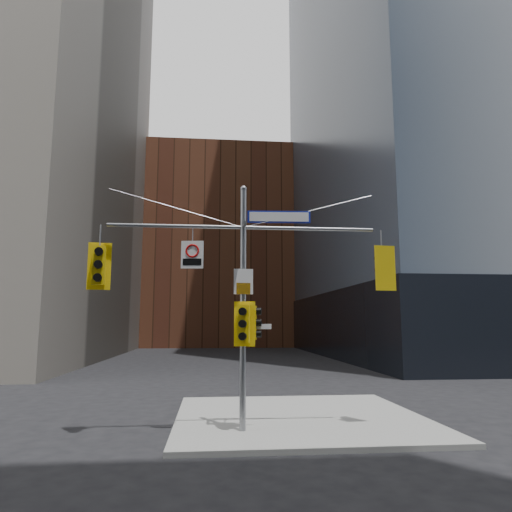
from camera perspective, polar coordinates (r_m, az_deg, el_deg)
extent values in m
plane|color=black|center=(11.86, -0.99, -23.80)|extent=(160.00, 160.00, 0.00)
cube|color=gray|center=(15.97, 5.40, -19.46)|extent=(8.00, 8.00, 0.15)
cube|color=black|center=(52.15, 28.41, -7.56)|extent=(36.40, 36.40, 6.00)
cube|color=brown|center=(70.25, -4.72, 0.52)|extent=(26.00, 20.00, 28.00)
cylinder|color=gray|center=(13.44, -1.63, -6.48)|extent=(0.18, 0.18, 7.20)
sphere|color=gray|center=(14.03, -1.57, 8.38)|extent=(0.20, 0.20, 0.20)
cylinder|color=gray|center=(13.74, -9.96, 3.70)|extent=(4.00, 0.11, 0.11)
cylinder|color=gray|center=(14.01, 6.61, 3.40)|extent=(4.00, 0.11, 0.11)
cylinder|color=gray|center=(13.39, -1.49, 3.89)|extent=(0.10, 0.70, 0.10)
cylinder|color=gray|center=(13.87, -9.90, 5.92)|extent=(4.00, 0.02, 1.12)
cylinder|color=gray|center=(14.13, 6.57, 5.58)|extent=(4.00, 0.02, 1.12)
cube|color=yellow|center=(13.89, -19.06, -1.11)|extent=(0.40, 0.31, 1.12)
cube|color=yellow|center=(14.08, -19.00, -1.21)|extent=(0.66, 0.15, 1.39)
cylinder|color=black|center=(13.73, -19.05, 0.54)|extent=(0.26, 0.21, 0.23)
cylinder|color=black|center=(13.81, -19.02, 0.48)|extent=(0.20, 0.05, 0.20)
cylinder|color=black|center=(13.68, -19.12, -1.01)|extent=(0.26, 0.21, 0.23)
cylinder|color=black|center=(13.76, -19.09, -1.05)|extent=(0.20, 0.05, 0.20)
cylinder|color=black|center=(13.64, -19.20, -2.56)|extent=(0.26, 0.21, 0.23)
cylinder|color=black|center=(13.72, -19.17, -2.59)|extent=(0.20, 0.05, 0.20)
cube|color=yellow|center=(14.46, 15.51, -1.54)|extent=(0.38, 0.29, 1.10)
cube|color=yellow|center=(14.30, 15.85, -1.45)|extent=(0.65, 0.11, 1.36)
cylinder|color=black|center=(14.69, 15.08, -0.22)|extent=(0.25, 0.19, 0.23)
cylinder|color=black|center=(14.62, 15.22, -0.17)|extent=(0.20, 0.04, 0.20)
cylinder|color=black|center=(14.65, 15.13, -1.64)|extent=(0.25, 0.19, 0.23)
cylinder|color=black|center=(14.57, 15.28, -1.60)|extent=(0.20, 0.04, 0.20)
cylinder|color=black|center=(14.61, 15.19, -3.07)|extent=(0.25, 0.19, 0.23)
cylinder|color=#0CE559|center=(14.54, 15.34, -3.04)|extent=(0.20, 0.04, 0.20)
cube|color=yellow|center=(13.45, -0.44, -8.32)|extent=(0.28, 0.35, 0.98)
cylinder|color=black|center=(13.44, 0.36, -6.93)|extent=(0.19, 0.23, 0.21)
cylinder|color=black|center=(13.45, 0.04, -6.93)|extent=(0.05, 0.18, 0.18)
cylinder|color=black|center=(13.44, 0.36, -8.32)|extent=(0.19, 0.23, 0.21)
cylinder|color=black|center=(13.44, 0.04, -8.32)|extent=(0.05, 0.18, 0.18)
cylinder|color=black|center=(13.44, 0.36, -9.71)|extent=(0.19, 0.23, 0.21)
cylinder|color=black|center=(13.45, 0.04, -9.71)|extent=(0.05, 0.18, 0.18)
cube|color=yellow|center=(13.15, -1.56, -8.47)|extent=(0.38, 0.31, 1.04)
cube|color=yellow|center=(13.33, -1.44, -8.47)|extent=(0.61, 0.18, 1.29)
cylinder|color=black|center=(12.96, -1.69, -6.94)|extent=(0.25, 0.20, 0.22)
cylinder|color=black|center=(13.04, -1.63, -6.95)|extent=(0.19, 0.06, 0.19)
cylinder|color=black|center=(12.96, -1.70, -8.47)|extent=(0.25, 0.20, 0.22)
cylinder|color=black|center=(13.04, -1.64, -8.47)|extent=(0.19, 0.06, 0.19)
cylinder|color=black|center=(12.96, -1.70, -10.00)|extent=(0.25, 0.20, 0.22)
cylinder|color=black|center=(13.04, -1.65, -9.99)|extent=(0.19, 0.06, 0.19)
cube|color=#101E97|center=(13.92, 2.89, 4.90)|extent=(1.92, 0.16, 0.37)
cube|color=silver|center=(13.90, 2.90, 4.92)|extent=(1.80, 0.12, 0.29)
cube|color=silver|center=(13.54, -7.98, 0.18)|extent=(0.66, 0.10, 0.82)
torus|color=#B20A0A|center=(13.54, -7.97, 0.65)|extent=(0.41, 0.10, 0.40)
cube|color=black|center=(13.49, -8.00, -0.73)|extent=(0.55, 0.07, 0.20)
cube|color=silver|center=(13.37, -1.59, -3.21)|extent=(0.57, 0.08, 0.74)
cube|color=#D88C00|center=(13.33, -1.58, -4.09)|extent=(0.41, 0.04, 0.33)
cube|color=silver|center=(13.47, 0.29, -8.81)|extent=(0.77, 0.04, 0.15)
cube|color=#145926|center=(13.88, -1.77, -9.29)|extent=(0.10, 0.67, 0.14)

